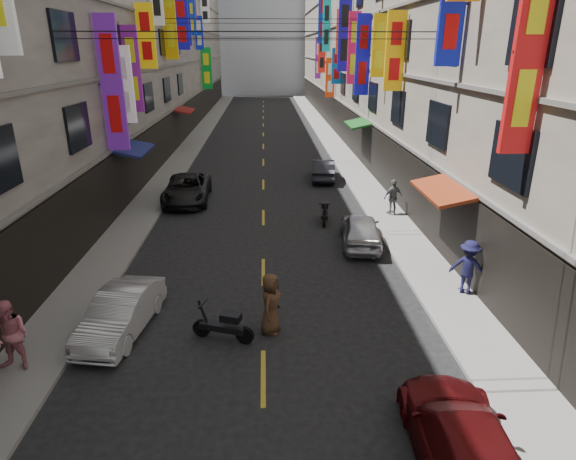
{
  "coord_description": "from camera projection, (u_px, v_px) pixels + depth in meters",
  "views": [
    {
      "loc": [
        0.14,
        2.17,
        7.58
      ],
      "look_at": [
        0.54,
        10.55,
        4.42
      ],
      "focal_mm": 30.0,
      "sensor_mm": 36.0,
      "label": 1
    }
  ],
  "objects": [
    {
      "name": "shop_signage",
      "position": [
        260.0,
        24.0,
        29.94
      ],
      "size": [
        14.0,
        55.0,
        12.0
      ],
      "color": "blue",
      "rests_on": "ground"
    },
    {
      "name": "building_row_left",
      "position": [
        101.0,
        22.0,
        36.0
      ],
      "size": [
        10.14,
        90.0,
        19.0
      ],
      "color": "gray",
      "rests_on": "ground"
    },
    {
      "name": "building_row_right",
      "position": [
        416.0,
        23.0,
        37.08
      ],
      "size": [
        10.14,
        90.0,
        19.0
      ],
      "color": "gray",
      "rests_on": "ground"
    },
    {
      "name": "car_left_far",
      "position": [
        187.0,
        189.0,
        25.31
      ],
      "size": [
        2.41,
        4.96,
        1.36
      ],
      "primitive_type": "imported",
      "rotation": [
        0.0,
        0.0,
        0.03
      ],
      "color": "black",
      "rests_on": "ground"
    },
    {
      "name": "car_left_mid",
      "position": [
        121.0,
        313.0,
        13.55
      ],
      "size": [
        1.88,
        3.89,
        1.23
      ],
      "primitive_type": "imported",
      "rotation": [
        0.0,
        0.0,
        -0.16
      ],
      "color": "beige",
      "rests_on": "ground"
    },
    {
      "name": "haze_block",
      "position": [
        262.0,
        28.0,
        82.73
      ],
      "size": [
        18.0,
        8.0,
        22.0
      ],
      "primitive_type": "cube",
      "color": "silver",
      "rests_on": "ground"
    },
    {
      "name": "sidewalk_left",
      "position": [
        190.0,
        146.0,
        39.6
      ],
      "size": [
        2.0,
        90.0,
        0.12
      ],
      "primitive_type": "cube",
      "color": "slate",
      "rests_on": "ground"
    },
    {
      "name": "overhead_cables",
      "position": [
        260.0,
        24.0,
        25.57
      ],
      "size": [
        14.0,
        38.04,
        1.24
      ],
      "color": "black",
      "rests_on": "ground"
    },
    {
      "name": "car_right_near",
      "position": [
        465.0,
        445.0,
        8.97
      ],
      "size": [
        2.14,
        4.63,
        1.31
      ],
      "primitive_type": "imported",
      "rotation": [
        0.0,
        0.0,
        3.07
      ],
      "color": "#601012",
      "rests_on": "ground"
    },
    {
      "name": "car_right_far",
      "position": [
        323.0,
        170.0,
        29.55
      ],
      "size": [
        1.72,
        3.94,
        1.26
      ],
      "primitive_type": "imported",
      "rotation": [
        0.0,
        0.0,
        3.04
      ],
      "color": "#23232A",
      "rests_on": "ground"
    },
    {
      "name": "pedestrian_rnear",
      "position": [
        468.0,
        267.0,
        15.41
      ],
      "size": [
        1.31,
        1.13,
        1.81
      ],
      "primitive_type": "imported",
      "rotation": [
        0.0,
        0.0,
        2.58
      ],
      "color": "#141336",
      "rests_on": "sidewalk_right"
    },
    {
      "name": "pedestrian_rfar",
      "position": [
        393.0,
        197.0,
        22.93
      ],
      "size": [
        1.12,
        0.86,
        1.68
      ],
      "primitive_type": "imported",
      "rotation": [
        0.0,
        0.0,
        3.48
      ],
      "color": "slate",
      "rests_on": "sidewalk_right"
    },
    {
      "name": "lane_markings",
      "position": [
        263.0,
        154.0,
        37.08
      ],
      "size": [
        0.12,
        80.2,
        0.01
      ],
      "color": "gold",
      "rests_on": "ground"
    },
    {
      "name": "street_awnings",
      "position": [
        237.0,
        148.0,
        23.82
      ],
      "size": [
        13.99,
        35.2,
        0.41
      ],
      "color": "#16532C",
      "rests_on": "ground"
    },
    {
      "name": "scooter_far_right",
      "position": [
        325.0,
        213.0,
        22.36
      ],
      "size": [
        0.58,
        1.8,
        1.14
      ],
      "rotation": [
        0.0,
        0.0,
        2.99
      ],
      "color": "black",
      "rests_on": "ground"
    },
    {
      "name": "car_right_mid",
      "position": [
        361.0,
        230.0,
        19.66
      ],
      "size": [
        1.98,
        3.99,
        1.31
      ],
      "primitive_type": "imported",
      "rotation": [
        0.0,
        0.0,
        3.02
      ],
      "color": "#BBBBC0",
      "rests_on": "ground"
    },
    {
      "name": "scooter_crossing",
      "position": [
        224.0,
        326.0,
        13.22
      ],
      "size": [
        1.74,
        0.78,
        1.14
      ],
      "rotation": [
        0.0,
        0.0,
        1.24
      ],
      "color": "black",
      "rests_on": "ground"
    },
    {
      "name": "sidewalk_right",
      "position": [
        335.0,
        145.0,
        40.14
      ],
      "size": [
        2.0,
        90.0,
        0.12
      ],
      "primitive_type": "cube",
      "color": "slate",
      "rests_on": "ground"
    },
    {
      "name": "pedestrian_lfar",
      "position": [
        11.0,
        336.0,
        11.66
      ],
      "size": [
        0.99,
        0.76,
        1.86
      ],
      "primitive_type": "imported",
      "rotation": [
        0.0,
        0.0,
        -0.16
      ],
      "color": "#D16F7C",
      "rests_on": "sidewalk_left"
    },
    {
      "name": "pedestrian_crossing",
      "position": [
        271.0,
        304.0,
        13.45
      ],
      "size": [
        0.85,
        1.02,
        1.8
      ],
      "primitive_type": "imported",
      "rotation": [
        0.0,
        0.0,
        1.25
      ],
      "color": "#4C311E",
      "rests_on": "ground"
    }
  ]
}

